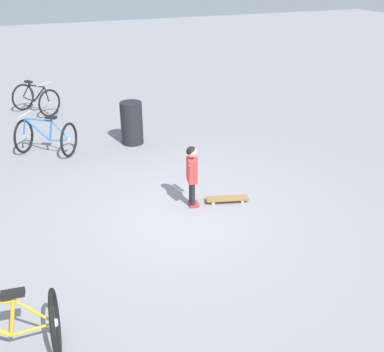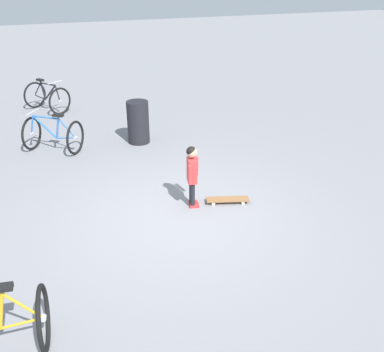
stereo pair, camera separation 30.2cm
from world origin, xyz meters
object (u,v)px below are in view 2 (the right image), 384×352
skateboard (228,200)px  trash_bin (138,122)px  child_person (192,170)px  bicycle_far (47,97)px  bicycle_mid (53,134)px

skateboard → trash_bin: size_ratio=0.79×
child_person → trash_bin: child_person is taller
bicycle_far → trash_bin: size_ratio=1.37×
bicycle_mid → trash_bin: (-0.08, -1.81, 0.09)m
bicycle_far → trash_bin: (-3.03, -1.78, 0.09)m
child_person → bicycle_mid: bearing=32.2°
bicycle_mid → trash_bin: size_ratio=1.37×
bicycle_far → trash_bin: 3.51m
bicycle_mid → trash_bin: trash_bin is taller
child_person → bicycle_mid: child_person is taller
child_person → skateboard: child_person is taller
bicycle_far → trash_bin: bearing=-149.5°
skateboard → bicycle_far: bearing=22.4°
skateboard → bicycle_far: size_ratio=0.57×
child_person → bicycle_far: child_person is taller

